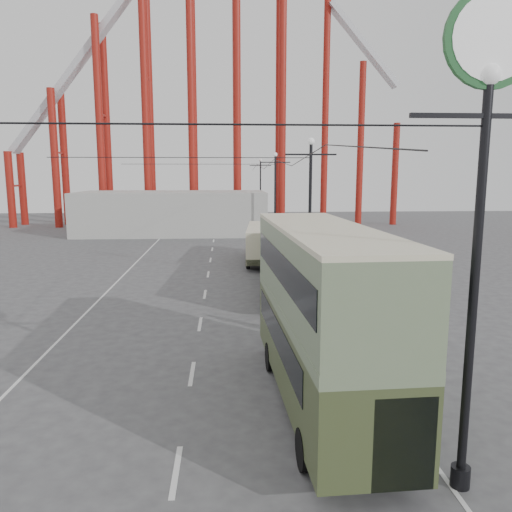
{
  "coord_description": "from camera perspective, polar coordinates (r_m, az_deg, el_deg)",
  "views": [
    {
      "loc": [
        0.25,
        -13.18,
        7.14
      ],
      "look_at": [
        1.8,
        11.74,
        3.0
      ],
      "focal_mm": 35.0,
      "sensor_mm": 36.0,
      "label": 1
    }
  ],
  "objects": [
    {
      "name": "single_decker_green",
      "position": [
        30.16,
        3.26,
        -0.74
      ],
      "size": [
        3.39,
        11.62,
        3.24
      ],
      "rotation": [
        0.0,
        0.0,
        -0.07
      ],
      "color": "#687B5A",
      "rests_on": "ground"
    },
    {
      "name": "fairground_shed",
      "position": [
        60.68,
        -9.5,
        4.9
      ],
      "size": [
        22.0,
        10.0,
        5.0
      ],
      "primitive_type": "cube",
      "color": "#A8A8A3",
      "rests_on": "ground"
    },
    {
      "name": "single_decker_cream",
      "position": [
        40.5,
        0.72,
        1.61
      ],
      "size": [
        3.12,
        9.5,
        2.9
      ],
      "rotation": [
        0.0,
        0.0,
        -0.08
      ],
      "color": "beige",
      "rests_on": "ground"
    },
    {
      "name": "ground",
      "position": [
        14.99,
        -4.32,
        -19.06
      ],
      "size": [
        160.0,
        160.0,
        0.0
      ],
      "primitive_type": "plane",
      "color": "#464648",
      "rests_on": "ground"
    },
    {
      "name": "lamp_post_mid",
      "position": [
        31.73,
        6.18,
        4.91
      ],
      "size": [
        3.2,
        0.44,
        9.32
      ],
      "color": "black",
      "rests_on": "ground"
    },
    {
      "name": "lamp_post_distant",
      "position": [
        75.41,
        0.51,
        7.55
      ],
      "size": [
        3.2,
        0.44,
        9.32
      ],
      "color": "black",
      "rests_on": "ground"
    },
    {
      "name": "roller_coaster",
      "position": [
        71.88,
        -6.11,
        22.05
      ],
      "size": [
        52.95,
        5.0,
        55.48
      ],
      "color": "maroon",
      "rests_on": "ground"
    },
    {
      "name": "double_decker_bus",
      "position": [
        15.27,
        7.59,
        -5.89
      ],
      "size": [
        3.06,
        10.51,
        5.59
      ],
      "rotation": [
        0.0,
        0.0,
        0.04
      ],
      "color": "#3C4726",
      "rests_on": "ground"
    },
    {
      "name": "pedestrian",
      "position": [
        22.82,
        2.53,
        -6.47
      ],
      "size": [
        0.78,
        0.68,
        1.79
      ],
      "primitive_type": "imported",
      "rotation": [
        0.0,
        0.0,
        3.61
      ],
      "color": "black",
      "rests_on": "ground"
    },
    {
      "name": "lamp_post_near",
      "position": [
        11.52,
        24.71,
        12.16
      ],
      "size": [
        3.2,
        0.44,
        10.8
      ],
      "color": "black",
      "rests_on": "ground"
    },
    {
      "name": "road_markings",
      "position": [
        33.66,
        -5.38,
        -2.86
      ],
      "size": [
        12.52,
        120.0,
        0.01
      ],
      "color": "silver",
      "rests_on": "ground"
    },
    {
      "name": "lamp_post_far",
      "position": [
        53.5,
        2.19,
        6.77
      ],
      "size": [
        3.2,
        0.44,
        9.32
      ],
      "color": "black",
      "rests_on": "ground"
    }
  ]
}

